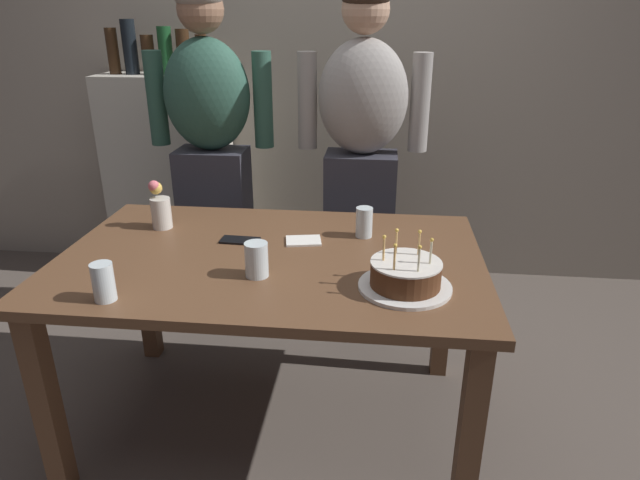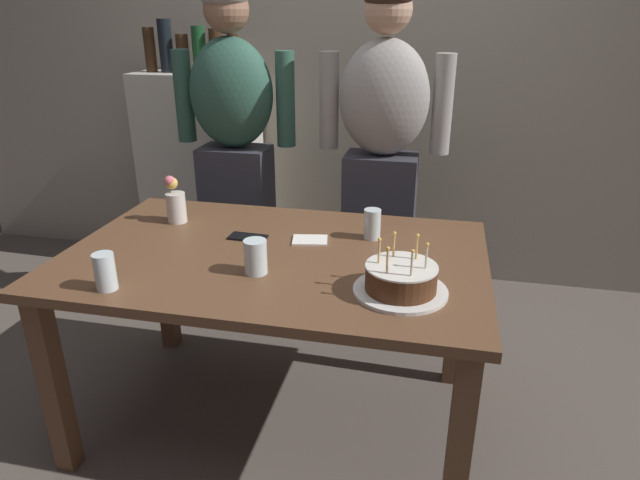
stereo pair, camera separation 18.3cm
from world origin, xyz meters
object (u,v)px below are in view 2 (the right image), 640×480
at_px(birthday_cake, 401,280).
at_px(person_man_bearded, 235,156).
at_px(napkin_stack, 310,240).
at_px(flower_vase, 175,202).
at_px(person_woman_cardigan, 381,164).
at_px(water_glass_near, 105,272).
at_px(cell_phone, 248,237).
at_px(water_glass_far, 256,257).
at_px(water_glass_side, 372,224).

bearing_deg(birthday_cake, person_man_bearded, 131.85).
xyz_separation_m(napkin_stack, flower_vase, (-0.58, 0.09, 0.08)).
bearing_deg(person_woman_cardigan, water_glass_near, 59.01).
relative_size(cell_phone, flower_vase, 0.74).
xyz_separation_m(water_glass_near, water_glass_far, (0.42, 0.21, -0.00)).
height_order(napkin_stack, person_woman_cardigan, person_woman_cardigan).
relative_size(water_glass_far, person_woman_cardigan, 0.07).
distance_m(cell_phone, napkin_stack, 0.24).
distance_m(water_glass_far, person_woman_cardigan, 1.03).
bearing_deg(cell_phone, water_glass_side, 15.26).
relative_size(napkin_stack, flower_vase, 0.67).
bearing_deg(water_glass_far, water_glass_near, -153.30).
bearing_deg(water_glass_near, birthday_cake, 10.88).
bearing_deg(person_man_bearded, person_woman_cardigan, -180.00).
bearing_deg(flower_vase, person_woman_cardigan, 37.57).
distance_m(water_glass_side, napkin_stack, 0.24).
relative_size(person_man_bearded, person_woman_cardigan, 1.00).
distance_m(water_glass_far, person_man_bearded, 1.08).
height_order(water_glass_far, napkin_stack, water_glass_far).
bearing_deg(flower_vase, water_glass_far, -39.39).
bearing_deg(cell_phone, person_man_bearded, 116.43).
distance_m(water_glass_near, cell_phone, 0.57).
height_order(birthday_cake, cell_phone, birthday_cake).
xyz_separation_m(birthday_cake, water_glass_far, (-0.48, 0.04, 0.02)).
bearing_deg(water_glass_near, person_woman_cardigan, 59.01).
relative_size(water_glass_near, person_man_bearded, 0.07).
distance_m(birthday_cake, water_glass_near, 0.91).
xyz_separation_m(water_glass_far, napkin_stack, (0.11, 0.30, -0.05)).
bearing_deg(water_glass_far, flower_vase, 140.61).
bearing_deg(water_glass_near, flower_vase, 95.28).
relative_size(water_glass_near, person_woman_cardigan, 0.07).
bearing_deg(napkin_stack, birthday_cake, -42.82).
bearing_deg(napkin_stack, water_glass_far, -110.24).
height_order(napkin_stack, person_man_bearded, person_man_bearded).
relative_size(flower_vase, person_man_bearded, 0.12).
distance_m(cell_phone, flower_vase, 0.37).
distance_m(water_glass_near, water_glass_side, 0.96).
xyz_separation_m(water_glass_near, water_glass_side, (0.75, 0.59, -0.00)).
bearing_deg(napkin_stack, flower_vase, 171.65).
bearing_deg(water_glass_near, cell_phone, 59.37).
distance_m(cell_phone, person_man_bearded, 0.78).
relative_size(water_glass_side, flower_vase, 0.59).
xyz_separation_m(napkin_stack, person_man_bearded, (-0.55, 0.68, 0.13)).
height_order(water_glass_near, person_woman_cardigan, person_woman_cardigan).
distance_m(birthday_cake, napkin_stack, 0.50).
bearing_deg(cell_phone, water_glass_far, -62.72).
bearing_deg(flower_vase, birthday_cake, -24.12).
height_order(cell_phone, person_woman_cardigan, person_woman_cardigan).
xyz_separation_m(flower_vase, person_woman_cardigan, (0.77, 0.59, 0.05)).
bearing_deg(flower_vase, cell_phone, -17.39).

